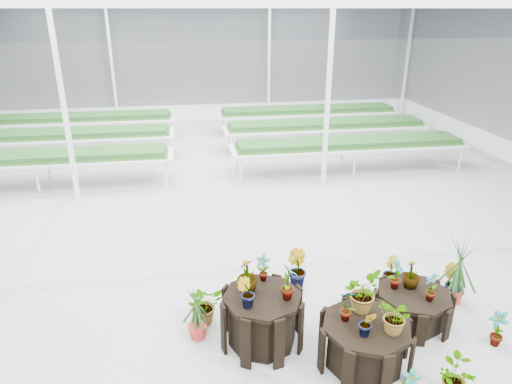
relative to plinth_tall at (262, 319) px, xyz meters
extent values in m
plane|color=gray|center=(-0.48, 1.58, -0.37)|extent=(24.00, 24.00, 0.00)
cylinder|color=black|center=(0.00, 0.00, 0.00)|extent=(1.30, 1.30, 0.73)
cylinder|color=black|center=(1.20, -0.60, -0.07)|extent=(1.23, 1.23, 0.60)
cylinder|color=black|center=(2.20, 0.10, -0.13)|extent=(1.31, 1.31, 0.48)
imported|color=#1C441A|center=(-0.17, 0.13, 0.61)|extent=(0.39, 0.39, 0.49)
imported|color=#1C441A|center=(0.31, -0.13, 0.65)|extent=(0.26, 0.33, 0.56)
imported|color=#1C441A|center=(0.07, 0.36, 0.56)|extent=(0.24, 0.19, 0.39)
imported|color=#1C441A|center=(-0.24, -0.20, 0.57)|extent=(0.27, 0.24, 0.40)
imported|color=#1C441A|center=(0.97, -0.48, 0.46)|extent=(0.27, 0.21, 0.46)
imported|color=#1C441A|center=(1.46, -0.80, 0.46)|extent=(0.43, 0.47, 0.45)
imported|color=#1C441A|center=(1.23, -0.30, 0.50)|extent=(0.60, 0.62, 0.53)
imported|color=#1C441A|center=(1.11, -0.80, 0.41)|extent=(0.24, 0.23, 0.36)
imported|color=#1C441A|center=(1.96, 0.24, 0.35)|extent=(0.30, 0.30, 0.48)
imported|color=#1C441A|center=(2.31, -0.09, 0.33)|extent=(0.24, 0.27, 0.43)
imported|color=#1C441A|center=(2.20, 0.25, 0.34)|extent=(0.29, 0.29, 0.44)
imported|color=#1C441A|center=(-0.74, 0.55, -0.08)|extent=(0.64, 0.60, 0.58)
imported|color=#1C441A|center=(2.03, -1.24, -0.13)|extent=(0.44, 0.48, 0.47)
imported|color=#1C441A|center=(3.07, -0.54, -0.10)|extent=(0.20, 0.29, 0.53)
imported|color=#1C441A|center=(3.06, 0.53, -0.08)|extent=(0.35, 0.39, 0.58)
imported|color=#1C441A|center=(2.26, 1.02, -0.11)|extent=(0.30, 0.34, 0.52)
imported|color=#1C441A|center=(0.76, 1.22, -0.04)|extent=(0.39, 0.44, 0.65)
camera|label=1|loc=(-0.85, -4.91, 3.83)|focal=32.00mm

